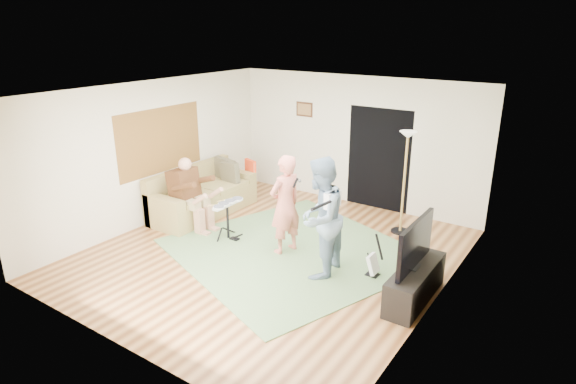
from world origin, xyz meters
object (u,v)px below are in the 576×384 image
object	(u,v)px
guitarist	(320,218)
television	(415,244)
drum_kit	(228,222)
singer	(285,205)
dining_chair	(245,186)
tv_cabinet	(415,284)
torchiere_lamp	(406,165)
sofa	(200,198)
guitar_spare	(373,264)

from	to	relation	value
guitarist	television	distance (m)	1.44
drum_kit	singer	size ratio (longest dim) A/B	0.42
dining_chair	television	world-z (taller)	television
tv_cabinet	television	size ratio (longest dim) A/B	1.20
singer	dining_chair	world-z (taller)	singer
singer	dining_chair	size ratio (longest dim) A/B	1.90
torchiere_lamp	tv_cabinet	distance (m)	2.57
singer	torchiere_lamp	distance (m)	2.33
singer	dining_chair	xyz separation A→B (m)	(-2.15, 1.59, -0.53)
dining_chair	tv_cabinet	world-z (taller)	dining_chair
dining_chair	tv_cabinet	distance (m)	4.86
tv_cabinet	television	xyz separation A→B (m)	(-0.05, 0.00, 0.60)
drum_kit	dining_chair	bearing A→B (deg)	120.06
guitarist	torchiere_lamp	bearing A→B (deg)	161.75
sofa	tv_cabinet	world-z (taller)	sofa
singer	tv_cabinet	bearing A→B (deg)	99.00
sofa	guitarist	distance (m)	3.48
torchiere_lamp	dining_chair	bearing A→B (deg)	-175.45
singer	torchiere_lamp	size ratio (longest dim) A/B	0.89
dining_chair	television	bearing A→B (deg)	-1.93
singer	television	distance (m)	2.31
guitar_spare	dining_chair	world-z (taller)	dining_chair
singer	sofa	bearing A→B (deg)	-87.06
torchiere_lamp	dining_chair	size ratio (longest dim) A/B	2.13
television	guitarist	bearing A→B (deg)	-175.56
drum_kit	guitarist	bearing A→B (deg)	-5.77
drum_kit	torchiere_lamp	size ratio (longest dim) A/B	0.38
sofa	television	size ratio (longest dim) A/B	1.97
guitarist	tv_cabinet	size ratio (longest dim) A/B	1.33
guitarist	tv_cabinet	bearing A→B (deg)	87.38
singer	drum_kit	bearing A→B (deg)	-68.32
sofa	drum_kit	distance (m)	1.46
sofa	guitarist	world-z (taller)	guitarist
drum_kit	television	world-z (taller)	television
singer	guitar_spare	xyz separation A→B (m)	(1.59, 0.06, -0.64)
guitarist	torchiere_lamp	distance (m)	2.29
guitar_spare	torchiere_lamp	size ratio (longest dim) A/B	0.38
drum_kit	guitar_spare	distance (m)	2.75
guitar_spare	torchiere_lamp	world-z (taller)	torchiere_lamp
singer	guitar_spare	size ratio (longest dim) A/B	2.37
singer	tv_cabinet	size ratio (longest dim) A/B	1.21
guitarist	guitar_spare	size ratio (longest dim) A/B	2.61
tv_cabinet	drum_kit	bearing A→B (deg)	178.49
guitar_spare	drum_kit	bearing A→B (deg)	-175.89
sofa	drum_kit	size ratio (longest dim) A/B	3.19
drum_kit	torchiere_lamp	distance (m)	3.33
dining_chair	tv_cabinet	size ratio (longest dim) A/B	0.64
guitarist	torchiere_lamp	world-z (taller)	torchiere_lamp
guitar_spare	tv_cabinet	distance (m)	0.81
torchiere_lamp	dining_chair	distance (m)	3.61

